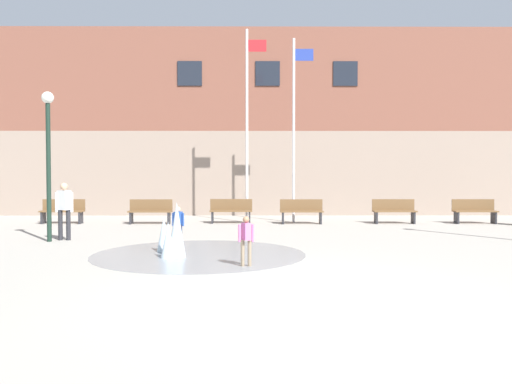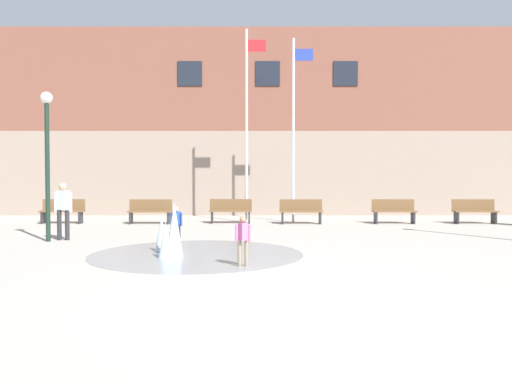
% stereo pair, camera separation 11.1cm
% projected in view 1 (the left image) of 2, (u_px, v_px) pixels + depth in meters
% --- Properties ---
extents(ground_plane, '(100.00, 100.00, 0.00)m').
position_uv_depth(ground_plane, '(296.00, 295.00, 7.42)').
color(ground_plane, '#9E998E').
extents(library_building, '(36.00, 6.05, 8.50)m').
position_uv_depth(library_building, '(266.00, 128.00, 25.47)').
color(library_building, gray).
rests_on(library_building, ground).
extents(splash_fountain, '(4.83, 4.83, 1.20)m').
position_uv_depth(splash_fountain, '(181.00, 240.00, 11.14)').
color(splash_fountain, gray).
rests_on(splash_fountain, ground).
extents(park_bench_far_left, '(1.60, 0.44, 0.91)m').
position_uv_depth(park_bench_far_left, '(63.00, 211.00, 18.70)').
color(park_bench_far_left, '#28282D').
rests_on(park_bench_far_left, ground).
extents(park_bench_left_of_flagpoles, '(1.60, 0.44, 0.91)m').
position_uv_depth(park_bench_left_of_flagpoles, '(150.00, 211.00, 18.58)').
color(park_bench_left_of_flagpoles, '#28282D').
rests_on(park_bench_left_of_flagpoles, ground).
extents(park_bench_under_left_flagpole, '(1.60, 0.44, 0.91)m').
position_uv_depth(park_bench_under_left_flagpole, '(231.00, 211.00, 18.85)').
color(park_bench_under_left_flagpole, '#28282D').
rests_on(park_bench_under_left_flagpole, ground).
extents(park_bench_center, '(1.60, 0.44, 0.91)m').
position_uv_depth(park_bench_center, '(302.00, 211.00, 18.61)').
color(park_bench_center, '#28282D').
rests_on(park_bench_center, ground).
extents(park_bench_under_right_flagpole, '(1.60, 0.44, 0.91)m').
position_uv_depth(park_bench_under_right_flagpole, '(394.00, 211.00, 18.72)').
color(park_bench_under_right_flagpole, '#28282D').
rests_on(park_bench_under_right_flagpole, ground).
extents(park_bench_near_trashcan, '(1.60, 0.44, 0.91)m').
position_uv_depth(park_bench_near_trashcan, '(474.00, 211.00, 18.71)').
color(park_bench_near_trashcan, '#28282D').
rests_on(park_bench_near_trashcan, ground).
extents(child_running, '(0.31, 0.24, 0.99)m').
position_uv_depth(child_running, '(178.00, 222.00, 12.87)').
color(child_running, '#1E233D').
rests_on(child_running, ground).
extents(adult_in_red, '(0.50, 0.34, 1.59)m').
position_uv_depth(adult_in_red, '(64.00, 207.00, 13.79)').
color(adult_in_red, '#28282D').
rests_on(adult_in_red, ground).
extents(child_with_pink_shirt, '(0.31, 0.24, 0.99)m').
position_uv_depth(child_with_pink_shirt, '(246.00, 237.00, 9.76)').
color(child_with_pink_shirt, '#89755B').
rests_on(child_with_pink_shirt, ground).
extents(flagpole_left, '(0.80, 0.10, 7.40)m').
position_uv_depth(flagpole_left, '(248.00, 120.00, 19.15)').
color(flagpole_left, silver).
rests_on(flagpole_left, ground).
extents(flagpole_right, '(0.80, 0.10, 7.06)m').
position_uv_depth(flagpole_right, '(295.00, 125.00, 19.17)').
color(flagpole_right, silver).
rests_on(flagpole_right, ground).
extents(lamp_post_left_lane, '(0.32, 0.32, 4.05)m').
position_uv_depth(lamp_post_left_lane, '(48.00, 144.00, 13.43)').
color(lamp_post_left_lane, '#192D23').
rests_on(lamp_post_left_lane, ground).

